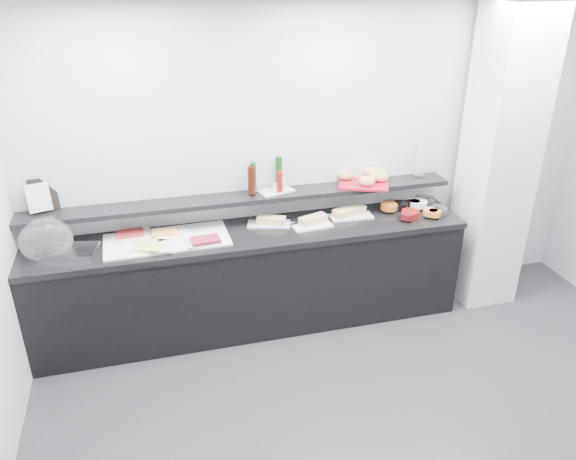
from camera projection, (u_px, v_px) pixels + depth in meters
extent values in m
plane|color=#2D2D30|center=(411.00, 452.00, 3.68)|extent=(5.00, 5.00, 0.00)
cube|color=#B9BCC1|center=(322.00, 161.00, 4.84)|extent=(5.00, 0.02, 2.70)
plane|color=white|center=(468.00, 13.00, 2.51)|extent=(5.00, 5.00, 0.00)
cube|color=silver|center=(499.00, 159.00, 4.88)|extent=(0.50, 0.50, 2.70)
cube|color=black|center=(252.00, 281.00, 4.81)|extent=(3.60, 0.60, 0.85)
cube|color=black|center=(251.00, 234.00, 4.62)|extent=(3.62, 0.62, 0.05)
cube|color=black|center=(246.00, 198.00, 4.66)|extent=(3.60, 0.25, 0.04)
cube|color=#AFB2B6|center=(70.00, 251.00, 4.25)|extent=(0.44, 0.34, 0.04)
ellipsoid|color=white|center=(46.00, 240.00, 4.19)|extent=(0.42, 0.32, 0.34)
cube|color=white|center=(167.00, 240.00, 4.45)|extent=(0.99, 0.49, 0.01)
cube|color=silver|center=(134.00, 235.00, 4.50)|extent=(0.36, 0.31, 0.01)
cube|color=maroon|center=(130.00, 233.00, 4.49)|extent=(0.22, 0.15, 0.02)
cube|color=white|center=(170.00, 234.00, 4.52)|extent=(0.32, 0.27, 0.01)
cube|color=orange|center=(165.00, 232.00, 4.50)|extent=(0.20, 0.13, 0.02)
cube|color=white|center=(153.00, 246.00, 4.32)|extent=(0.37, 0.28, 0.01)
cube|color=#F4F05F|center=(149.00, 247.00, 4.26)|extent=(0.23, 0.20, 0.02)
cube|color=silver|center=(202.00, 241.00, 4.40)|extent=(0.29, 0.21, 0.01)
cube|color=maroon|center=(205.00, 240.00, 4.38)|extent=(0.23, 0.16, 0.02)
cube|color=silver|center=(269.00, 224.00, 4.72)|extent=(0.39, 0.24, 0.01)
cube|color=tan|center=(271.00, 220.00, 4.70)|extent=(0.25, 0.18, 0.06)
cylinder|color=silver|center=(285.00, 224.00, 4.69)|extent=(0.16, 0.02, 0.01)
cube|color=silver|center=(313.00, 226.00, 4.68)|extent=(0.34, 0.17, 0.01)
cube|color=tan|center=(313.00, 219.00, 4.72)|extent=(0.26, 0.17, 0.06)
cylinder|color=silver|center=(308.00, 229.00, 4.61)|extent=(0.16, 0.04, 0.01)
cube|color=white|center=(351.00, 216.00, 4.86)|extent=(0.38, 0.17, 0.01)
cube|color=tan|center=(349.00, 211.00, 4.88)|extent=(0.32, 0.22, 0.06)
cylinder|color=silver|center=(346.00, 219.00, 4.79)|extent=(0.16, 0.04, 0.01)
cylinder|color=white|center=(392.00, 206.00, 5.00)|extent=(0.20, 0.20, 0.07)
cylinder|color=orange|center=(389.00, 207.00, 4.96)|extent=(0.18, 0.18, 0.05)
cylinder|color=black|center=(400.00, 206.00, 5.00)|extent=(0.14, 0.14, 0.07)
cylinder|color=#600D13|center=(415.00, 203.00, 5.02)|extent=(0.10, 0.10, 0.05)
cylinder|color=white|center=(425.00, 201.00, 5.09)|extent=(0.25, 0.25, 0.07)
cylinder|color=white|center=(418.00, 204.00, 5.02)|extent=(0.18, 0.18, 0.05)
cylinder|color=maroon|center=(410.00, 215.00, 4.83)|extent=(0.18, 0.18, 0.07)
cylinder|color=#520B0F|center=(407.00, 216.00, 4.77)|extent=(0.11, 0.11, 0.05)
cylinder|color=silver|center=(439.00, 211.00, 4.90)|extent=(0.19, 0.19, 0.07)
cylinder|color=orange|center=(430.00, 212.00, 4.85)|extent=(0.17, 0.17, 0.05)
cylinder|color=black|center=(433.00, 213.00, 4.86)|extent=(0.14, 0.14, 0.07)
cylinder|color=orange|center=(435.00, 213.00, 4.83)|extent=(0.12, 0.12, 0.05)
cube|color=black|center=(44.00, 194.00, 4.33)|extent=(0.21, 0.12, 0.26)
cube|color=beige|center=(39.00, 198.00, 4.27)|extent=(0.18, 0.10, 0.22)
cube|color=silver|center=(276.00, 191.00, 4.73)|extent=(0.33, 0.26, 0.01)
cylinder|color=#103C1D|center=(253.00, 177.00, 4.63)|extent=(0.06, 0.06, 0.26)
cylinder|color=#321009|center=(251.00, 180.00, 4.61)|extent=(0.08, 0.08, 0.24)
cylinder|color=#103B13|center=(279.00, 173.00, 4.71)|extent=(0.06, 0.06, 0.28)
cylinder|color=#A0100B|center=(280.00, 182.00, 4.66)|extent=(0.05, 0.05, 0.18)
cylinder|color=white|center=(283.00, 186.00, 4.73)|extent=(0.04, 0.04, 0.07)
cylinder|color=white|center=(275.00, 187.00, 4.69)|extent=(0.04, 0.04, 0.07)
cube|color=maroon|center=(363.00, 184.00, 4.86)|extent=(0.50, 0.43, 0.02)
ellipsoid|color=#AE7B42|center=(345.00, 176.00, 4.91)|extent=(0.16, 0.13, 0.08)
ellipsoid|color=#C4854B|center=(373.00, 172.00, 4.99)|extent=(0.17, 0.12, 0.08)
ellipsoid|color=#BD8C48|center=(377.00, 173.00, 4.97)|extent=(0.16, 0.11, 0.08)
ellipsoid|color=#D88952|center=(367.00, 180.00, 4.80)|extent=(0.17, 0.14, 0.08)
ellipsoid|color=tan|center=(367.00, 182.00, 4.77)|extent=(0.14, 0.11, 0.08)
ellipsoid|color=#C6824B|center=(381.00, 177.00, 4.87)|extent=(0.14, 0.10, 0.08)
ellipsoid|color=#C18449|center=(376.00, 177.00, 4.89)|extent=(0.18, 0.15, 0.08)
ellipsoid|color=#B98F46|center=(382.00, 174.00, 4.95)|extent=(0.17, 0.14, 0.08)
cylinder|color=white|center=(420.00, 162.00, 4.98)|extent=(0.13, 0.13, 0.30)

